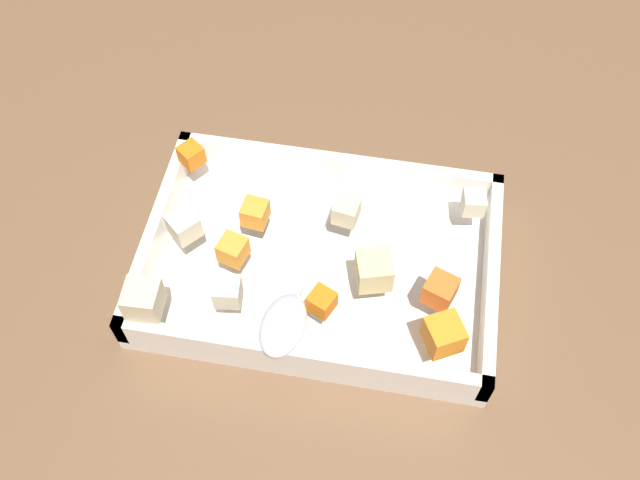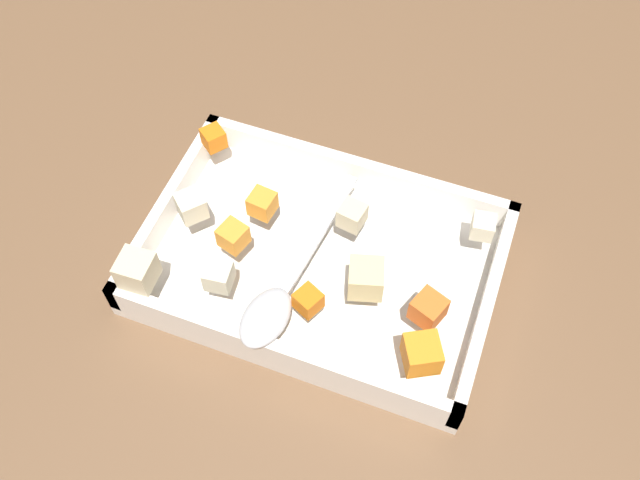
% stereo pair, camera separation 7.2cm
% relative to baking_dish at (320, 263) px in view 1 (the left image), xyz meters
% --- Properties ---
extents(ground_plane, '(4.00, 4.00, 0.00)m').
position_rel_baking_dish_xyz_m(ground_plane, '(0.01, 0.02, -0.01)').
color(ground_plane, brown).
extents(baking_dish, '(0.37, 0.25, 0.05)m').
position_rel_baking_dish_xyz_m(baking_dish, '(0.00, 0.00, 0.00)').
color(baking_dish, white).
rests_on(baking_dish, ground_plane).
extents(carrot_chunk_near_spoon, '(0.04, 0.04, 0.03)m').
position_rel_baking_dish_xyz_m(carrot_chunk_near_spoon, '(0.12, -0.04, 0.05)').
color(carrot_chunk_near_spoon, orange).
rests_on(carrot_chunk_near_spoon, baking_dish).
extents(carrot_chunk_heap_side, '(0.03, 0.03, 0.02)m').
position_rel_baking_dish_xyz_m(carrot_chunk_heap_side, '(0.01, -0.07, 0.05)').
color(carrot_chunk_heap_side, orange).
rests_on(carrot_chunk_heap_side, baking_dish).
extents(carrot_chunk_corner_se, '(0.03, 0.03, 0.03)m').
position_rel_baking_dish_xyz_m(carrot_chunk_corner_se, '(-0.08, -0.03, 0.05)').
color(carrot_chunk_corner_se, orange).
rests_on(carrot_chunk_corner_se, baking_dish).
extents(carrot_chunk_rim_edge, '(0.04, 0.04, 0.03)m').
position_rel_baking_dish_xyz_m(carrot_chunk_rim_edge, '(0.13, -0.09, 0.05)').
color(carrot_chunk_rim_edge, orange).
rests_on(carrot_chunk_rim_edge, baking_dish).
extents(carrot_chunk_near_left, '(0.03, 0.03, 0.03)m').
position_rel_baking_dish_xyz_m(carrot_chunk_near_left, '(-0.07, 0.02, 0.05)').
color(carrot_chunk_near_left, orange).
rests_on(carrot_chunk_near_left, baking_dish).
extents(carrot_chunk_back_center, '(0.03, 0.03, 0.02)m').
position_rel_baking_dish_xyz_m(carrot_chunk_back_center, '(-0.16, 0.08, 0.05)').
color(carrot_chunk_back_center, orange).
rests_on(carrot_chunk_back_center, baking_dish).
extents(potato_chunk_heap_top, '(0.03, 0.03, 0.03)m').
position_rel_baking_dish_xyz_m(potato_chunk_heap_top, '(-0.15, -0.10, 0.05)').
color(potato_chunk_heap_top, beige).
rests_on(potato_chunk_heap_top, baking_dish).
extents(potato_chunk_center, '(0.03, 0.03, 0.03)m').
position_rel_baking_dish_xyz_m(potato_chunk_center, '(-0.08, -0.08, 0.05)').
color(potato_chunk_center, beige).
rests_on(potato_chunk_center, baking_dish).
extents(potato_chunk_under_handle, '(0.04, 0.04, 0.03)m').
position_rel_baking_dish_xyz_m(potato_chunk_under_handle, '(0.06, -0.03, 0.05)').
color(potato_chunk_under_handle, '#E0CC89').
rests_on(potato_chunk_under_handle, baking_dish).
extents(potato_chunk_corner_ne, '(0.04, 0.04, 0.03)m').
position_rel_baking_dish_xyz_m(potato_chunk_corner_ne, '(-0.14, -0.01, 0.05)').
color(potato_chunk_corner_ne, beige).
rests_on(potato_chunk_corner_ne, baking_dish).
extents(potato_chunk_near_right, '(0.03, 0.03, 0.02)m').
position_rel_baking_dish_xyz_m(potato_chunk_near_right, '(0.15, 0.07, 0.05)').
color(potato_chunk_near_right, beige).
rests_on(potato_chunk_near_right, baking_dish).
extents(potato_chunk_far_left, '(0.03, 0.03, 0.03)m').
position_rel_baking_dish_xyz_m(potato_chunk_far_left, '(0.02, 0.04, 0.05)').
color(potato_chunk_far_left, beige).
rests_on(potato_chunk_far_left, baking_dish).
extents(serving_spoon, '(0.05, 0.23, 0.02)m').
position_rel_baking_dish_xyz_m(serving_spoon, '(-0.02, -0.09, 0.05)').
color(serving_spoon, silver).
rests_on(serving_spoon, baking_dish).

